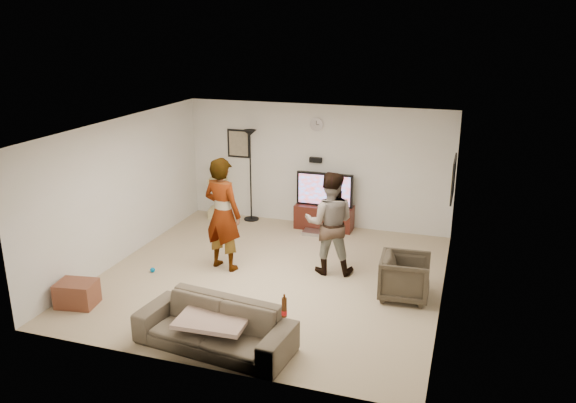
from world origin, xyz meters
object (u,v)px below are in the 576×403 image
(tv, at_px, (325,189))
(floor_lamp, at_px, (251,176))
(tv_stand, at_px, (324,217))
(beer_bottle, at_px, (284,307))
(person_left, at_px, (223,214))
(armchair, at_px, (405,277))
(side_table, at_px, (77,294))
(sofa, at_px, (215,326))
(person_right, at_px, (330,223))
(cat_tree, at_px, (218,190))

(tv, xyz_separation_m, floor_lamp, (-1.62, 0.04, 0.14))
(tv_stand, height_order, tv, tv)
(floor_lamp, bearing_deg, beer_bottle, -63.87)
(person_left, xyz_separation_m, armchair, (3.08, -0.17, -0.63))
(floor_lamp, bearing_deg, tv, -1.59)
(tv_stand, height_order, side_table, tv_stand)
(tv_stand, xyz_separation_m, sofa, (-0.20, -4.77, 0.06))
(tv, xyz_separation_m, side_table, (-2.65, -4.37, -0.64))
(tv, bearing_deg, beer_bottle, -81.13)
(tv, distance_m, person_right, 2.12)
(cat_tree, distance_m, beer_bottle, 5.66)
(person_right, distance_m, beer_bottle, 2.75)
(cat_tree, relative_size, person_left, 0.62)
(beer_bottle, height_order, side_table, beer_bottle)
(person_right, relative_size, side_table, 3.11)
(tv_stand, relative_size, armchair, 1.57)
(person_left, distance_m, person_right, 1.80)
(person_left, distance_m, armchair, 3.15)
(tv_stand, height_order, person_right, person_right)
(person_right, xyz_separation_m, side_table, (-3.26, -2.34, -0.68))
(cat_tree, bearing_deg, tv_stand, 0.77)
(cat_tree, relative_size, armchair, 1.62)
(floor_lamp, relative_size, person_right, 1.11)
(person_left, bearing_deg, tv_stand, -100.90)
(floor_lamp, distance_m, beer_bottle, 5.37)
(tv_stand, distance_m, beer_bottle, 4.85)
(tv_stand, distance_m, person_left, 2.78)
(armchair, bearing_deg, sofa, 132.01)
(side_table, bearing_deg, tv_stand, 58.79)
(tv, relative_size, side_table, 2.05)
(cat_tree, bearing_deg, person_right, -33.92)
(person_left, height_order, side_table, person_left)
(tv_stand, relative_size, person_left, 0.60)
(tv_stand, distance_m, cat_tree, 2.38)
(beer_bottle, distance_m, side_table, 3.46)
(person_left, bearing_deg, sofa, 125.67)
(tv, height_order, cat_tree, cat_tree)
(floor_lamp, relative_size, side_table, 3.45)
(tv_stand, bearing_deg, person_right, -73.06)
(armchair, xyz_separation_m, side_table, (-4.60, -1.77, -0.15))
(floor_lamp, bearing_deg, side_table, -103.12)
(tv, bearing_deg, side_table, -121.21)
(tv, xyz_separation_m, beer_bottle, (0.74, -4.77, -0.10))
(tv, relative_size, cat_tree, 0.95)
(cat_tree, xyz_separation_m, armchair, (4.30, -2.57, -0.26))
(tv, bearing_deg, person_right, -73.06)
(tv_stand, distance_m, sofa, 4.78)
(cat_tree, height_order, beer_bottle, cat_tree)
(cat_tree, distance_m, person_left, 2.72)
(tv, bearing_deg, cat_tree, -179.23)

